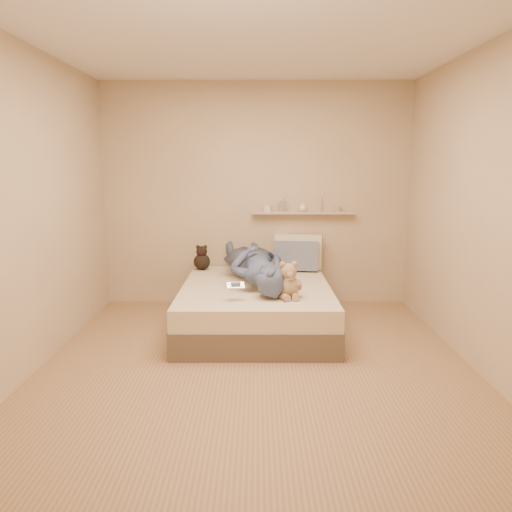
{
  "coord_description": "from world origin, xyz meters",
  "views": [
    {
      "loc": [
        0.01,
        -4.01,
        1.66
      ],
      "look_at": [
        0.0,
        0.65,
        0.8
      ],
      "focal_mm": 35.0,
      "sensor_mm": 36.0,
      "label": 1
    }
  ],
  "objects_px": {
    "dark_plush": "(202,259)",
    "person": "(254,263)",
    "bed": "(256,306)",
    "teddy_bear": "(288,283)",
    "game_console": "(236,285)",
    "pillow_grey": "(296,256)",
    "wall_shelf": "(303,213)",
    "pillow_cream": "(298,252)"
  },
  "relations": [
    {
      "from": "game_console",
      "to": "bed",
      "type": "bearing_deg",
      "value": 73.04
    },
    {
      "from": "teddy_bear",
      "to": "person",
      "type": "relative_size",
      "value": 0.21
    },
    {
      "from": "game_console",
      "to": "pillow_grey",
      "type": "relative_size",
      "value": 0.33
    },
    {
      "from": "pillow_grey",
      "to": "game_console",
      "type": "bearing_deg",
      "value": -116.56
    },
    {
      "from": "pillow_grey",
      "to": "person",
      "type": "relative_size",
      "value": 0.31
    },
    {
      "from": "dark_plush",
      "to": "person",
      "type": "xyz_separation_m",
      "value": [
        0.61,
        -0.59,
        0.07
      ]
    },
    {
      "from": "pillow_cream",
      "to": "pillow_grey",
      "type": "xyz_separation_m",
      "value": [
        -0.03,
        -0.14,
        -0.03
      ]
    },
    {
      "from": "dark_plush",
      "to": "pillow_grey",
      "type": "bearing_deg",
      "value": -2.37
    },
    {
      "from": "pillow_grey",
      "to": "wall_shelf",
      "type": "distance_m",
      "value": 0.53
    },
    {
      "from": "bed",
      "to": "pillow_grey",
      "type": "bearing_deg",
      "value": 56.22
    },
    {
      "from": "pillow_cream",
      "to": "pillow_grey",
      "type": "distance_m",
      "value": 0.15
    },
    {
      "from": "teddy_bear",
      "to": "bed",
      "type": "bearing_deg",
      "value": 120.29
    },
    {
      "from": "teddy_bear",
      "to": "dark_plush",
      "type": "relative_size",
      "value": 1.18
    },
    {
      "from": "pillow_grey",
      "to": "bed",
      "type": "bearing_deg",
      "value": -123.78
    },
    {
      "from": "bed",
      "to": "teddy_bear",
      "type": "distance_m",
      "value": 0.69
    },
    {
      "from": "dark_plush",
      "to": "pillow_cream",
      "type": "height_order",
      "value": "pillow_cream"
    },
    {
      "from": "pillow_grey",
      "to": "person",
      "type": "xyz_separation_m",
      "value": [
        -0.48,
        -0.54,
        0.03
      ]
    },
    {
      "from": "bed",
      "to": "dark_plush",
      "type": "bearing_deg",
      "value": 130.61
    },
    {
      "from": "game_console",
      "to": "dark_plush",
      "type": "bearing_deg",
      "value": 108.57
    },
    {
      "from": "game_console",
      "to": "pillow_cream",
      "type": "height_order",
      "value": "pillow_cream"
    },
    {
      "from": "game_console",
      "to": "dark_plush",
      "type": "height_order",
      "value": "dark_plush"
    },
    {
      "from": "wall_shelf",
      "to": "person",
      "type": "bearing_deg",
      "value": -126.81
    },
    {
      "from": "game_console",
      "to": "teddy_bear",
      "type": "bearing_deg",
      "value": 11.13
    },
    {
      "from": "teddy_bear",
      "to": "wall_shelf",
      "type": "height_order",
      "value": "wall_shelf"
    },
    {
      "from": "person",
      "to": "bed",
      "type": "bearing_deg",
      "value": 86.8
    },
    {
      "from": "bed",
      "to": "game_console",
      "type": "bearing_deg",
      "value": -106.96
    },
    {
      "from": "game_console",
      "to": "person",
      "type": "distance_m",
      "value": 0.76
    },
    {
      "from": "wall_shelf",
      "to": "bed",
      "type": "bearing_deg",
      "value": -121.18
    },
    {
      "from": "person",
      "to": "dark_plush",
      "type": "bearing_deg",
      "value": -55.59
    },
    {
      "from": "dark_plush",
      "to": "pillow_grey",
      "type": "xyz_separation_m",
      "value": [
        1.09,
        -0.05,
        0.04
      ]
    },
    {
      "from": "bed",
      "to": "person",
      "type": "height_order",
      "value": "person"
    },
    {
      "from": "teddy_bear",
      "to": "pillow_cream",
      "type": "distance_m",
      "value": 1.35
    },
    {
      "from": "bed",
      "to": "dark_plush",
      "type": "relative_size",
      "value": 6.45
    },
    {
      "from": "game_console",
      "to": "person",
      "type": "height_order",
      "value": "person"
    },
    {
      "from": "pillow_grey",
      "to": "wall_shelf",
      "type": "height_order",
      "value": "wall_shelf"
    },
    {
      "from": "pillow_cream",
      "to": "wall_shelf",
      "type": "height_order",
      "value": "wall_shelf"
    },
    {
      "from": "teddy_bear",
      "to": "pillow_grey",
      "type": "bearing_deg",
      "value": 82.05
    },
    {
      "from": "game_console",
      "to": "person",
      "type": "xyz_separation_m",
      "value": [
        0.16,
        0.74,
        0.06
      ]
    },
    {
      "from": "teddy_bear",
      "to": "pillow_cream",
      "type": "bearing_deg",
      "value": 81.44
    },
    {
      "from": "game_console",
      "to": "wall_shelf",
      "type": "bearing_deg",
      "value": 64.08
    },
    {
      "from": "pillow_cream",
      "to": "wall_shelf",
      "type": "xyz_separation_m",
      "value": [
        0.05,
        0.08,
        0.45
      ]
    },
    {
      "from": "teddy_bear",
      "to": "wall_shelf",
      "type": "distance_m",
      "value": 1.52
    }
  ]
}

